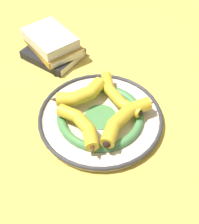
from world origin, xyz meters
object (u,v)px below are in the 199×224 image
banana_c (124,118)px  banana_d (82,125)px  decorative_bowl (100,117)px  banana_b (117,94)px  banana_a (80,95)px  book_stack (52,46)px

banana_c → banana_d: (-0.02, 0.11, -0.00)m
decorative_bowl → banana_b: bearing=-44.1°
banana_a → book_stack: bearing=83.9°
banana_c → book_stack: size_ratio=0.69×
banana_a → banana_b: size_ratio=0.87×
banana_c → book_stack: 0.40m
banana_c → banana_d: 0.12m
banana_d → decorative_bowl: bearing=-74.3°
book_stack → decorative_bowl: bearing=-16.4°
decorative_bowl → banana_c: (-0.04, -0.06, 0.04)m
banana_d → book_stack: 0.37m
banana_a → decorative_bowl: bearing=-72.7°
decorative_bowl → book_stack: 0.33m
banana_a → banana_c: banana_a is taller
book_stack → banana_d: bearing=-27.2°
banana_b → banana_c: size_ratio=1.11×
banana_a → banana_b: 0.10m
banana_c → banana_d: banana_c is taller
banana_b → book_stack: book_stack is taller
decorative_bowl → book_stack: (0.30, 0.14, 0.03)m
decorative_bowl → banana_c: size_ratio=2.13×
banana_b → banana_c: banana_c is taller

